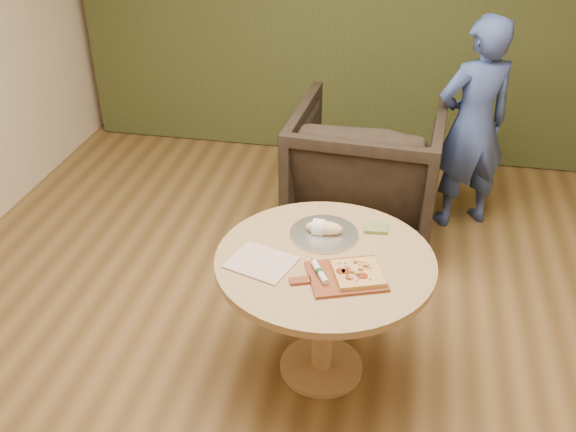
# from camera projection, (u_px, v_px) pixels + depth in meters

# --- Properties ---
(room_shell) EXTENTS (5.04, 6.04, 2.84)m
(room_shell) POSITION_uv_depth(u_px,v_px,m) (293.00, 146.00, 2.75)
(room_shell) COLOR brown
(room_shell) RESTS_ON ground
(pedestal_table) EXTENTS (1.10, 1.10, 0.75)m
(pedestal_table) POSITION_uv_depth(u_px,v_px,m) (324.00, 280.00, 3.24)
(pedestal_table) COLOR tan
(pedestal_table) RESTS_ON ground
(pizza_paddle) EXTENTS (0.47, 0.38, 0.01)m
(pizza_paddle) POSITION_uv_depth(u_px,v_px,m) (344.00, 277.00, 3.02)
(pizza_paddle) COLOR brown
(pizza_paddle) RESTS_ON pedestal_table
(flatbread_pizza) EXTENTS (0.28, 0.28, 0.04)m
(flatbread_pizza) POSITION_uv_depth(u_px,v_px,m) (358.00, 273.00, 3.01)
(flatbread_pizza) COLOR #DEAE56
(flatbread_pizza) RESTS_ON pizza_paddle
(cutlery_roll) EXTENTS (0.12, 0.18, 0.03)m
(cutlery_roll) POSITION_uv_depth(u_px,v_px,m) (320.00, 272.00, 3.02)
(cutlery_roll) COLOR silver
(cutlery_roll) RESTS_ON pizza_paddle
(newspaper) EXTENTS (0.36, 0.33, 0.01)m
(newspaper) POSITION_uv_depth(u_px,v_px,m) (261.00, 263.00, 3.12)
(newspaper) COLOR white
(newspaper) RESTS_ON pedestal_table
(serving_tray) EXTENTS (0.36, 0.36, 0.02)m
(serving_tray) POSITION_uv_depth(u_px,v_px,m) (324.00, 234.00, 3.33)
(serving_tray) COLOR silver
(serving_tray) RESTS_ON pedestal_table
(bread_roll) EXTENTS (0.19, 0.09, 0.09)m
(bread_roll) POSITION_uv_depth(u_px,v_px,m) (323.00, 228.00, 3.32)
(bread_roll) COLOR beige
(bread_roll) RESTS_ON serving_tray
(green_packet) EXTENTS (0.13, 0.11, 0.02)m
(green_packet) POSITION_uv_depth(u_px,v_px,m) (376.00, 228.00, 3.38)
(green_packet) COLOR #52652D
(green_packet) RESTS_ON pedestal_table
(armchair) EXTENTS (1.07, 1.01, 1.04)m
(armchair) POSITION_uv_depth(u_px,v_px,m) (367.00, 164.00, 4.53)
(armchair) COLOR black
(armchair) RESTS_ON ground
(person_standing) EXTENTS (0.67, 0.58, 1.55)m
(person_standing) POSITION_uv_depth(u_px,v_px,m) (473.00, 126.00, 4.46)
(person_standing) COLOR #344788
(person_standing) RESTS_ON ground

